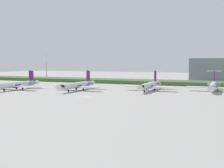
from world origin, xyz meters
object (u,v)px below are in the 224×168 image
(regional_jet_third, at_px, (78,85))
(regional_jet_fourth, at_px, (150,85))
(regional_jet_second, at_px, (17,84))
(regional_jet_fifth, at_px, (213,86))
(antenna_mast, at_px, (46,69))

(regional_jet_third, bearing_deg, regional_jet_fourth, 20.90)
(regional_jet_second, xyz_separation_m, regional_jet_fourth, (59.58, 20.68, 0.00))
(regional_jet_third, height_order, regional_jet_fourth, same)
(regional_jet_fourth, height_order, regional_jet_fifth, same)
(regional_jet_fourth, distance_m, antenna_mast, 105.44)
(regional_jet_fourth, bearing_deg, antenna_mast, 152.95)
(regional_jet_fourth, bearing_deg, regional_jet_second, -160.86)
(antenna_mast, bearing_deg, regional_jet_fourth, -27.05)
(regional_jet_fifth, xyz_separation_m, antenna_mast, (-120.77, 39.48, 5.67))
(regional_jet_third, distance_m, regional_jet_fourth, 33.42)
(antenna_mast, bearing_deg, regional_jet_fifth, -18.10)
(regional_jet_third, xyz_separation_m, regional_jet_fifth, (58.21, 20.33, 0.00))
(regional_jet_third, height_order, regional_jet_fifth, same)
(regional_jet_fourth, relative_size, antenna_mast, 1.58)
(regional_jet_second, distance_m, regional_jet_fourth, 63.07)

